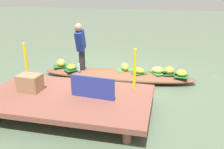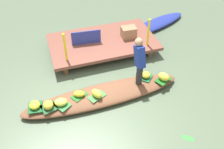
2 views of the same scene
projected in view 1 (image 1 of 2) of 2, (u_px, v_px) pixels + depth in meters
The scene contains 25 objects.
canal_water at pixel (117, 79), 6.48m from camera, with size 40.00×40.00×0.00m, color #50614B.
dock_platform at pixel (68, 98), 4.70m from camera, with size 3.20×1.80×0.36m.
vendor_boat at pixel (117, 75), 6.44m from camera, with size 4.03×0.79×0.23m, color brown.
leaf_mat_0 at pixel (125, 70), 6.46m from camera, with size 0.42×0.24×0.01m, color #3D783F.
banana_bunch_0 at pixel (125, 67), 6.43m from camera, with size 0.30×0.18×0.19m, color yellow.
leaf_mat_1 at pixel (139, 73), 6.24m from camera, with size 0.37×0.24×0.01m, color #216022.
banana_bunch_1 at pixel (139, 71), 6.22m from camera, with size 0.27×0.18×0.14m, color yellow.
leaf_mat_2 at pixel (61, 66), 6.79m from camera, with size 0.41×0.28×0.01m, color #1B611E.
banana_bunch_2 at pixel (61, 63), 6.76m from camera, with size 0.29×0.21×0.20m, color yellow.
leaf_mat_3 at pixel (181, 76), 6.06m from camera, with size 0.37×0.32×0.01m, color #195528.
banana_bunch_3 at pixel (182, 73), 6.04m from camera, with size 0.26×0.25×0.15m, color yellow.
leaf_mat_4 at pixel (72, 70), 6.50m from camera, with size 0.33×0.29×0.01m, color #185F33.
banana_bunch_4 at pixel (71, 67), 6.47m from camera, with size 0.23×0.23×0.15m, color yellow.
leaf_mat_5 at pixel (169, 73), 6.22m from camera, with size 0.32×0.33×0.01m, color #22522D.
banana_bunch_5 at pixel (169, 70), 6.19m from camera, with size 0.23×0.26×0.18m, color gold.
leaf_mat_6 at pixel (158, 73), 6.28m from camera, with size 0.41×0.29×0.01m, color #2F723B.
banana_bunch_6 at pixel (158, 70), 6.25m from camera, with size 0.29×0.22×0.16m, color #E6E34B.
vendor_person at pixel (81, 44), 6.27m from camera, with size 0.20×0.42×1.24m.
water_bottle at pixel (79, 68), 6.37m from camera, with size 0.07×0.07×0.20m, color #A9D9EA.
market_banner at pixel (92, 88), 4.51m from camera, with size 0.86×0.03×0.42m, color navy.
railing_post_west at pixel (135, 69), 4.84m from camera, with size 0.06×0.06×0.84m, color yellow.
railing_post_east at pixel (26, 62), 5.34m from camera, with size 0.06×0.06×0.84m, color yellow.
produce_crate at pixel (30, 83), 4.84m from camera, with size 0.44×0.32×0.34m, color #986D4E.
drifting_plant_0 at pixel (87, 58), 8.34m from camera, with size 0.28×0.14×0.01m, color #37833A.
drifting_plant_1 at pixel (215, 76), 6.68m from camera, with size 0.21×0.11×0.01m, color #447845.
Camera 1 is at (-1.20, 5.92, 2.36)m, focal length 38.99 mm.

